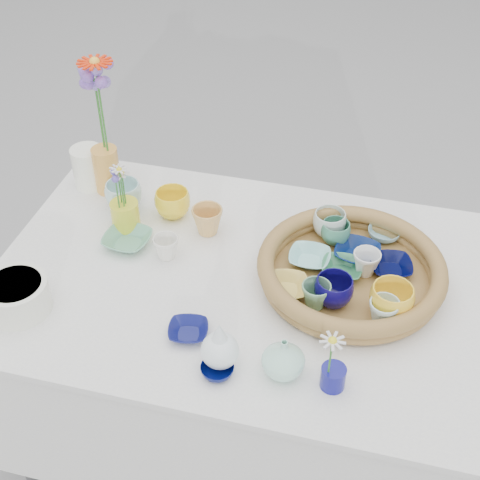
% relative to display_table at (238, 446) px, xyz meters
% --- Properties ---
extents(ground, '(80.00, 80.00, 0.00)m').
position_rel_display_table_xyz_m(ground, '(0.00, 0.00, 0.00)').
color(ground, '#979797').
extents(display_table, '(1.26, 0.86, 0.77)m').
position_rel_display_table_xyz_m(display_table, '(0.00, 0.00, 0.00)').
color(display_table, white).
rests_on(display_table, ground).
extents(wicker_tray, '(0.47, 0.47, 0.08)m').
position_rel_display_table_xyz_m(wicker_tray, '(0.28, 0.05, 0.80)').
color(wicker_tray, brown).
rests_on(wicker_tray, display_table).
extents(tray_ceramic_0, '(0.13, 0.13, 0.03)m').
position_rel_display_table_xyz_m(tray_ceramic_0, '(0.29, 0.13, 0.80)').
color(tray_ceramic_0, '#061A53').
rests_on(tray_ceramic_0, wicker_tray).
extents(tray_ceramic_1, '(0.13, 0.13, 0.03)m').
position_rel_display_table_xyz_m(tray_ceramic_1, '(0.38, 0.10, 0.80)').
color(tray_ceramic_1, black).
rests_on(tray_ceramic_1, wicker_tray).
extents(tray_ceramic_2, '(0.13, 0.13, 0.08)m').
position_rel_display_table_xyz_m(tray_ceramic_2, '(0.39, -0.06, 0.82)').
color(tray_ceramic_2, yellow).
rests_on(tray_ceramic_2, wicker_tray).
extents(tray_ceramic_3, '(0.11, 0.11, 0.03)m').
position_rel_display_table_xyz_m(tray_ceramic_3, '(0.26, 0.06, 0.80)').
color(tray_ceramic_3, '#368054').
rests_on(tray_ceramic_3, wicker_tray).
extents(tray_ceramic_4, '(0.08, 0.08, 0.07)m').
position_rel_display_table_xyz_m(tray_ceramic_4, '(0.21, -0.07, 0.82)').
color(tray_ceramic_4, '#669E73').
rests_on(tray_ceramic_4, wicker_tray).
extents(tray_ceramic_5, '(0.11, 0.11, 0.03)m').
position_rel_display_table_xyz_m(tray_ceramic_5, '(0.17, 0.08, 0.80)').
color(tray_ceramic_5, '#8ED9D5').
rests_on(tray_ceramic_5, wicker_tray).
extents(tray_ceramic_6, '(0.10, 0.10, 0.07)m').
position_rel_display_table_xyz_m(tray_ceramic_6, '(0.20, 0.21, 0.82)').
color(tray_ceramic_6, silver).
rests_on(tray_ceramic_6, wicker_tray).
extents(tray_ceramic_7, '(0.08, 0.08, 0.07)m').
position_rel_display_table_xyz_m(tray_ceramic_7, '(0.31, 0.07, 0.82)').
color(tray_ceramic_7, white).
rests_on(tray_ceramic_7, wicker_tray).
extents(tray_ceramic_8, '(0.09, 0.09, 0.03)m').
position_rel_display_table_xyz_m(tray_ceramic_8, '(0.35, 0.23, 0.80)').
color(tray_ceramic_8, '#85BFD2').
rests_on(tray_ceramic_8, wicker_tray).
extents(tray_ceramic_9, '(0.11, 0.11, 0.07)m').
position_rel_display_table_xyz_m(tray_ceramic_9, '(0.25, -0.05, 0.82)').
color(tray_ceramic_9, '#0B064B').
rests_on(tray_ceramic_9, wicker_tray).
extents(tray_ceramic_10, '(0.12, 0.12, 0.03)m').
position_rel_display_table_xyz_m(tray_ceramic_10, '(0.13, -0.04, 0.80)').
color(tray_ceramic_10, '#DCBD53').
rests_on(tray_ceramic_10, wicker_tray).
extents(tray_ceramic_11, '(0.10, 0.10, 0.07)m').
position_rel_display_table_xyz_m(tray_ceramic_11, '(0.37, -0.09, 0.82)').
color(tray_ceramic_11, silver).
rests_on(tray_ceramic_11, wicker_tray).
extents(tray_ceramic_12, '(0.10, 0.10, 0.06)m').
position_rel_display_table_xyz_m(tray_ceramic_12, '(0.22, 0.18, 0.81)').
color(tray_ceramic_12, '#3F8367').
rests_on(tray_ceramic_12, wicker_tray).
extents(loose_ceramic_0, '(0.13, 0.13, 0.08)m').
position_rel_display_table_xyz_m(loose_ceramic_0, '(-0.24, 0.20, 0.80)').
color(loose_ceramic_0, yellow).
rests_on(loose_ceramic_0, display_table).
extents(loose_ceramic_1, '(0.09, 0.09, 0.08)m').
position_rel_display_table_xyz_m(loose_ceramic_1, '(-0.13, 0.15, 0.80)').
color(loose_ceramic_1, tan).
rests_on(loose_ceramic_1, display_table).
extents(loose_ceramic_2, '(0.14, 0.14, 0.03)m').
position_rel_display_table_xyz_m(loose_ceramic_2, '(-0.32, 0.05, 0.78)').
color(loose_ceramic_2, '#65A887').
rests_on(loose_ceramic_2, display_table).
extents(loose_ceramic_3, '(0.07, 0.07, 0.06)m').
position_rel_display_table_xyz_m(loose_ceramic_3, '(-0.20, 0.03, 0.80)').
color(loose_ceramic_3, white).
rests_on(loose_ceramic_3, display_table).
extents(loose_ceramic_4, '(0.11, 0.11, 0.02)m').
position_rel_display_table_xyz_m(loose_ceramic_4, '(-0.06, -0.22, 0.78)').
color(loose_ceramic_4, '#101455').
rests_on(loose_ceramic_4, display_table).
extents(loose_ceramic_5, '(0.13, 0.13, 0.08)m').
position_rel_display_table_xyz_m(loose_ceramic_5, '(-0.39, 0.20, 0.81)').
color(loose_ceramic_5, silver).
rests_on(loose_ceramic_5, display_table).
extents(loose_ceramic_6, '(0.08, 0.08, 0.02)m').
position_rel_display_table_xyz_m(loose_ceramic_6, '(0.03, -0.32, 0.78)').
color(loose_ceramic_6, '#050C4C').
rests_on(loose_ceramic_6, display_table).
extents(fluted_bowl, '(0.19, 0.19, 0.08)m').
position_rel_display_table_xyz_m(fluted_bowl, '(-0.49, -0.24, 0.81)').
color(fluted_bowl, white).
rests_on(fluted_bowl, display_table).
extents(bud_vase_paleblue, '(0.11, 0.11, 0.13)m').
position_rel_display_table_xyz_m(bud_vase_paleblue, '(0.03, -0.29, 0.83)').
color(bud_vase_paleblue, white).
rests_on(bud_vase_paleblue, display_table).
extents(bud_vase_seafoam, '(0.11, 0.11, 0.10)m').
position_rel_display_table_xyz_m(bud_vase_seafoam, '(0.17, -0.28, 0.81)').
color(bud_vase_seafoam, '#AFEDD5').
rests_on(bud_vase_seafoam, display_table).
extents(bud_vase_cobalt, '(0.06, 0.06, 0.06)m').
position_rel_display_table_xyz_m(bud_vase_cobalt, '(0.28, -0.29, 0.79)').
color(bud_vase_cobalt, navy).
rests_on(bud_vase_cobalt, display_table).
extents(single_daisy, '(0.07, 0.07, 0.12)m').
position_rel_display_table_xyz_m(single_daisy, '(0.27, -0.30, 0.87)').
color(single_daisy, silver).
rests_on(single_daisy, bud_vase_cobalt).
extents(tall_vase_yellow, '(0.10, 0.10, 0.14)m').
position_rel_display_table_xyz_m(tall_vase_yellow, '(-0.47, 0.27, 0.84)').
color(tall_vase_yellow, gold).
rests_on(tall_vase_yellow, display_table).
extents(gerbera, '(0.13, 0.13, 0.29)m').
position_rel_display_table_xyz_m(gerbera, '(-0.46, 0.27, 1.04)').
color(gerbera, red).
rests_on(gerbera, tall_vase_yellow).
extents(hydrangea, '(0.10, 0.10, 0.30)m').
position_rel_display_table_xyz_m(hydrangea, '(-0.47, 0.29, 1.01)').
color(hydrangea, '#8255C6').
rests_on(hydrangea, tall_vase_yellow).
extents(white_pitcher, '(0.16, 0.13, 0.13)m').
position_rel_display_table_xyz_m(white_pitcher, '(-0.53, 0.28, 0.83)').
color(white_pitcher, white).
rests_on(white_pitcher, display_table).
extents(daisy_cup, '(0.08, 0.08, 0.08)m').
position_rel_display_table_xyz_m(daisy_cup, '(-0.35, 0.12, 0.81)').
color(daisy_cup, yellow).
rests_on(daisy_cup, display_table).
extents(daisy_posy, '(0.09, 0.09, 0.13)m').
position_rel_display_table_xyz_m(daisy_posy, '(-0.35, 0.11, 0.91)').
color(daisy_posy, silver).
rests_on(daisy_posy, daisy_cup).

